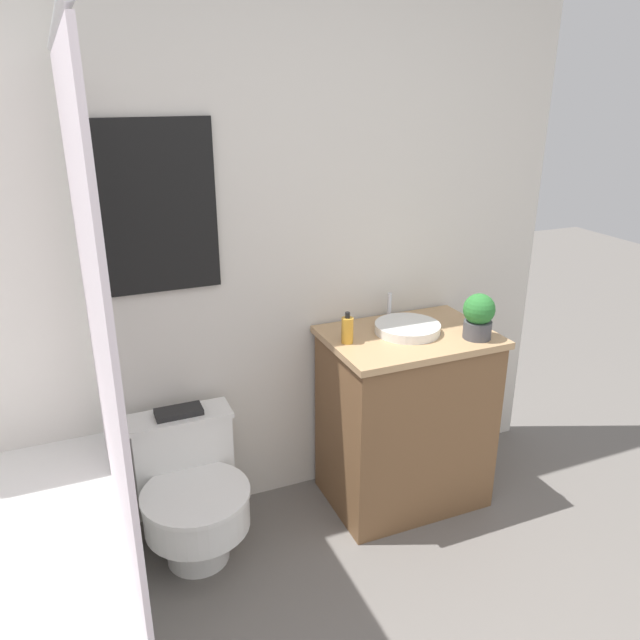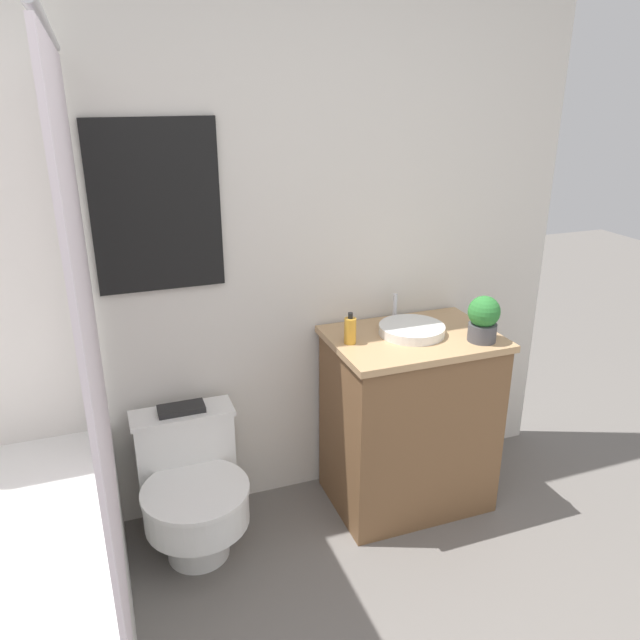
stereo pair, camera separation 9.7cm
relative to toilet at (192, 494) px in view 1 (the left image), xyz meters
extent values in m
cube|color=silver|center=(0.19, 0.30, 0.96)|extent=(3.35, 0.05, 2.50)
cube|color=black|center=(-0.01, 0.27, 1.13)|extent=(0.49, 0.02, 0.66)
cube|color=silver|center=(-0.01, 0.26, 1.13)|extent=(0.46, 0.01, 0.63)
cube|color=silver|center=(-0.29, -0.52, 0.85)|extent=(0.01, 1.47, 1.62)
cylinder|color=#B7B7BC|center=(-0.29, -0.52, 1.68)|extent=(0.02, 1.47, 0.02)
cylinder|color=white|center=(0.00, -0.04, -0.19)|extent=(0.26, 0.26, 0.20)
cylinder|color=white|center=(0.00, -0.09, -0.02)|extent=(0.42, 0.42, 0.14)
cylinder|color=white|center=(0.00, -0.09, 0.06)|extent=(0.43, 0.43, 0.02)
cube|color=white|center=(0.00, 0.15, 0.11)|extent=(0.41, 0.16, 0.31)
cube|color=white|center=(0.00, 0.15, 0.28)|extent=(0.43, 0.16, 0.02)
cube|color=brown|center=(1.00, 0.01, 0.11)|extent=(0.70, 0.49, 0.81)
cube|color=tan|center=(1.00, 0.01, 0.53)|extent=(0.73, 0.52, 0.03)
cylinder|color=white|center=(1.00, 0.03, 0.57)|extent=(0.29, 0.29, 0.04)
cylinder|color=silver|center=(1.00, 0.19, 0.61)|extent=(0.02, 0.02, 0.13)
cylinder|color=gold|center=(0.70, 0.02, 0.60)|extent=(0.05, 0.05, 0.11)
cylinder|color=black|center=(0.70, 0.02, 0.67)|extent=(0.02, 0.02, 0.02)
cylinder|color=#4C4C51|center=(1.24, -0.14, 0.59)|extent=(0.12, 0.12, 0.08)
sphere|color=#2D7A33|center=(1.24, -0.14, 0.68)|extent=(0.13, 0.13, 0.13)
cube|color=black|center=(0.00, 0.15, 0.30)|extent=(0.19, 0.09, 0.02)
camera|label=1|loc=(-0.34, -2.16, 1.58)|focal=35.00mm
camera|label=2|loc=(-0.25, -2.20, 1.58)|focal=35.00mm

